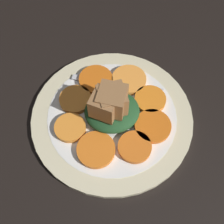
% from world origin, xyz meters
% --- Properties ---
extents(table_slab, '(1.20, 1.20, 0.02)m').
position_xyz_m(table_slab, '(0.00, 0.00, 0.01)').
color(table_slab, black).
rests_on(table_slab, ground).
extents(plate, '(0.29, 0.29, 0.01)m').
position_xyz_m(plate, '(0.00, 0.00, 0.03)').
color(plate, beige).
rests_on(plate, table_slab).
extents(carrot_slice_0, '(0.06, 0.06, 0.01)m').
position_xyz_m(carrot_slice_0, '(0.06, -0.04, 0.04)').
color(carrot_slice_0, orange).
rests_on(carrot_slice_0, plate).
extents(carrot_slice_1, '(0.05, 0.05, 0.01)m').
position_xyz_m(carrot_slice_1, '(0.07, 0.02, 0.04)').
color(carrot_slice_1, orange).
rests_on(carrot_slice_1, plate).
extents(carrot_slice_2, '(0.06, 0.06, 0.01)m').
position_xyz_m(carrot_slice_2, '(0.03, 0.06, 0.04)').
color(carrot_slice_2, orange).
rests_on(carrot_slice_2, plate).
extents(carrot_slice_3, '(0.06, 0.06, 0.01)m').
position_xyz_m(carrot_slice_3, '(-0.03, 0.07, 0.04)').
color(carrot_slice_3, orange).
rests_on(carrot_slice_3, plate).
extents(carrot_slice_4, '(0.06, 0.06, 0.01)m').
position_xyz_m(carrot_slice_4, '(-0.07, 0.03, 0.04)').
color(carrot_slice_4, orange).
rests_on(carrot_slice_4, plate).
extents(carrot_slice_5, '(0.06, 0.06, 0.01)m').
position_xyz_m(carrot_slice_5, '(-0.07, -0.02, 0.04)').
color(carrot_slice_5, orange).
rests_on(carrot_slice_5, plate).
extents(carrot_slice_6, '(0.07, 0.07, 0.01)m').
position_xyz_m(carrot_slice_6, '(-0.04, -0.07, 0.04)').
color(carrot_slice_6, '#F99438').
rests_on(carrot_slice_6, plate).
extents(carrot_slice_7, '(0.06, 0.06, 0.01)m').
position_xyz_m(carrot_slice_7, '(0.02, -0.08, 0.04)').
color(carrot_slice_7, orange).
rests_on(carrot_slice_7, plate).
extents(center_pile, '(0.10, 0.09, 0.07)m').
position_xyz_m(center_pile, '(0.00, 0.00, 0.06)').
color(center_pile, '#1E4723').
rests_on(center_pile, plate).
extents(fork, '(0.17, 0.07, 0.00)m').
position_xyz_m(fork, '(-0.02, -0.06, 0.03)').
color(fork, silver).
rests_on(fork, plate).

